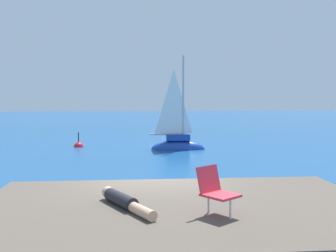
# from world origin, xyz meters

# --- Properties ---
(ground_plane) EXTENTS (160.00, 160.00, 0.00)m
(ground_plane) POSITION_xyz_m (0.00, 0.00, 0.00)
(ground_plane) COLOR navy
(shore_ledge) EXTENTS (7.55, 4.82, 0.89)m
(shore_ledge) POSITION_xyz_m (0.21, -2.65, 0.45)
(shore_ledge) COLOR brown
(shore_ledge) RESTS_ON ground
(boulder_seaward) EXTENTS (1.00, 1.19, 0.67)m
(boulder_seaward) POSITION_xyz_m (0.35, 0.18, 0.00)
(boulder_seaward) COLOR #51523E
(boulder_seaward) RESTS_ON ground
(boulder_inland) EXTENTS (1.20, 1.26, 0.73)m
(boulder_inland) POSITION_xyz_m (-2.69, -0.60, 0.00)
(boulder_inland) COLOR #594448
(boulder_inland) RESTS_ON ground
(sailboat_near) EXTENTS (3.13, 1.34, 5.71)m
(sailboat_near) POSITION_xyz_m (2.38, 11.61, 0.31)
(sailboat_near) COLOR #193D99
(sailboat_near) RESTS_ON ground
(person_sunbather) EXTENTS (0.93, 1.63, 0.25)m
(person_sunbather) POSITION_xyz_m (-0.79, -2.70, 1.01)
(person_sunbather) COLOR black
(person_sunbather) RESTS_ON shore_ledge
(beach_chair) EXTENTS (0.73, 0.76, 0.80)m
(beach_chair) POSITION_xyz_m (0.70, -3.31, 1.33)
(beach_chair) COLOR #E03342
(beach_chair) RESTS_ON shore_ledge
(marker_buoy) EXTENTS (0.56, 0.56, 1.13)m
(marker_buoy) POSITION_xyz_m (-3.23, 13.46, 0.01)
(marker_buoy) COLOR red
(marker_buoy) RESTS_ON ground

